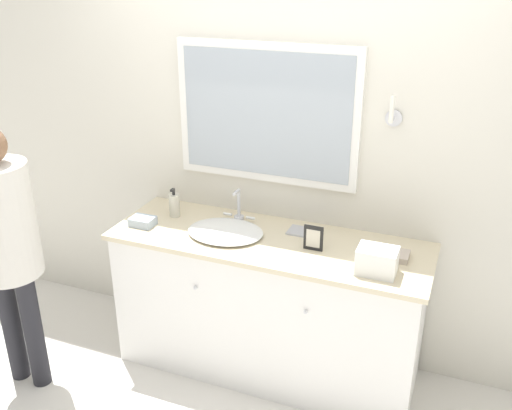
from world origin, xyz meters
name	(u,v)px	position (x,y,z in m)	size (l,w,h in m)	color
ground_plane	(248,398)	(0.00, 0.00, 0.00)	(14.00, 14.00, 0.00)	silver
wall_back	(289,155)	(0.00, 0.65, 1.28)	(8.00, 0.18, 2.55)	silver
vanity_counter	(268,305)	(0.00, 0.32, 0.45)	(1.83, 0.62, 0.89)	white
sink_basin	(226,231)	(-0.25, 0.29, 0.91)	(0.45, 0.41, 0.21)	white
soap_bottle	(174,205)	(-0.65, 0.40, 0.96)	(0.06, 0.06, 0.18)	beige
appliance_box	(377,261)	(0.64, 0.17, 0.96)	(0.20, 0.15, 0.14)	white
picture_frame	(313,238)	(0.27, 0.29, 0.96)	(0.11, 0.01, 0.14)	black
hand_towel_near_sink	(143,221)	(-0.76, 0.21, 0.91)	(0.14, 0.11, 0.05)	#A8B7C6
hand_towel_far_corner	(395,255)	(0.70, 0.36, 0.90)	(0.14, 0.12, 0.03)	#B7A899
metal_tray	(304,232)	(0.16, 0.47, 0.89)	(0.19, 0.13, 0.01)	#ADADB2
person	(4,234)	(-1.29, -0.33, 0.98)	(0.36, 0.36, 1.58)	#232328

